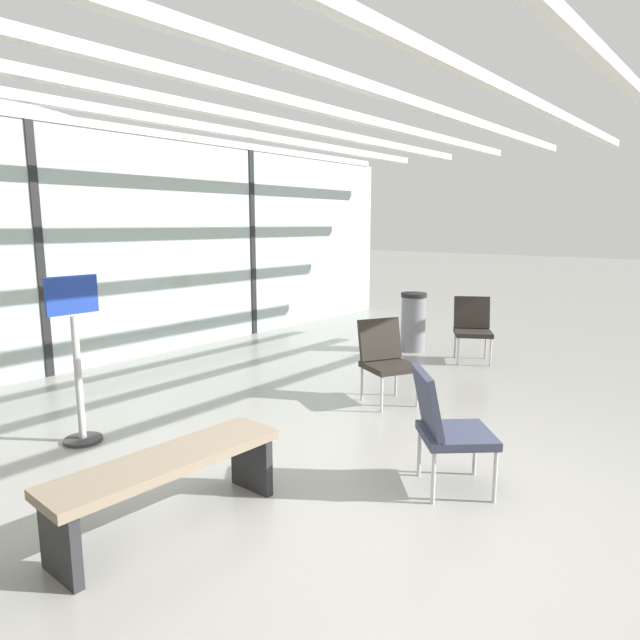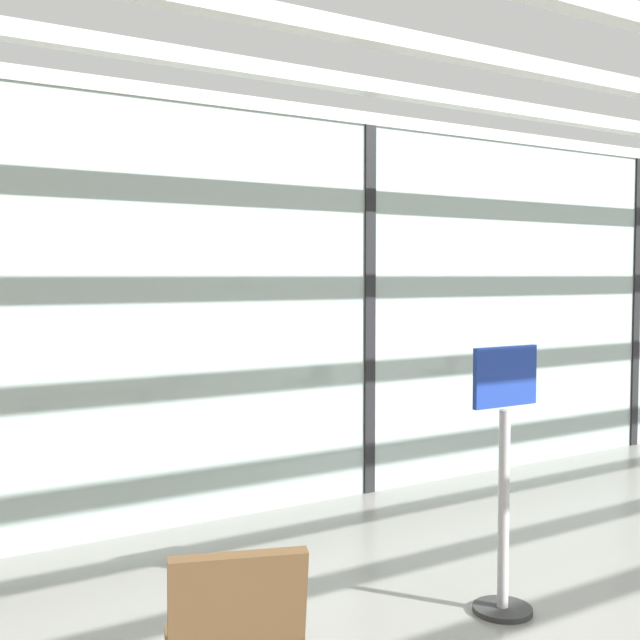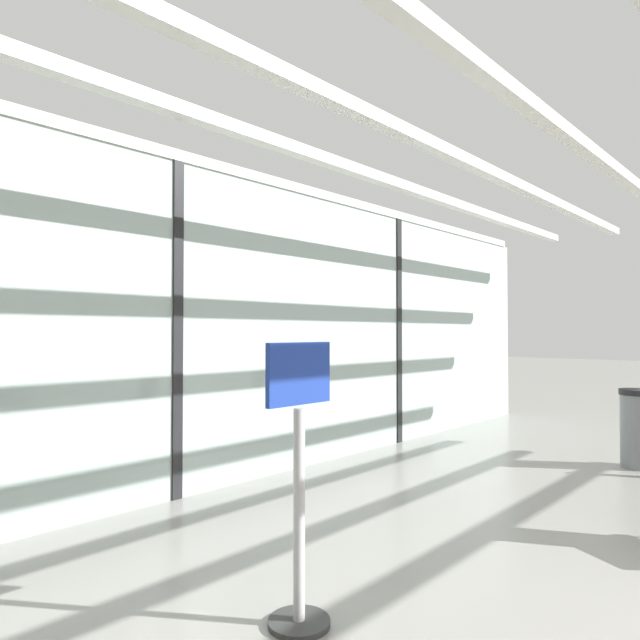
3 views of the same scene
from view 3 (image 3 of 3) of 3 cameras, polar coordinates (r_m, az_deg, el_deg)
The scene contains 7 objects.
glass_curtain_wall at distance 5.21m, azimuth -14.61°, elevation -0.89°, with size 14.00×0.08×3.04m, color #A3B7B2.
window_mullion_1 at distance 5.21m, azimuth -14.61°, elevation -0.89°, with size 0.10×0.12×3.04m, color black.
window_mullion_2 at distance 7.70m, azimuth 7.80°, elevation -1.03°, with size 0.10×0.12×3.04m, color black.
ceiling_slats at distance 3.43m, azimuth 21.48°, elevation 26.65°, with size 13.72×6.72×0.10m.
parked_airplane at distance 9.28m, azimuth -27.98°, elevation 2.41°, with size 10.80×4.12×4.12m.
trash_bin at distance 7.18m, azimuth 29.73°, elevation -9.57°, with size 0.38×0.38×0.86m.
info_sign at distance 2.98m, azimuth -2.14°, elevation -17.08°, with size 0.44×0.32×1.44m.
Camera 3 is at (-2.84, 0.83, 1.49)m, focal length 31.34 mm.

